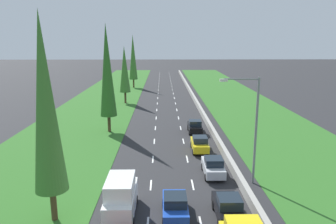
{
  "coord_description": "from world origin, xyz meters",
  "views": [
    {
      "loc": [
        -0.75,
        -3.94,
        11.76
      ],
      "look_at": [
        0.09,
        44.2,
        1.14
      ],
      "focal_mm": 34.39,
      "sensor_mm": 36.0,
      "label": 1
    }
  ],
  "objects": [
    {
      "name": "white_van_left_lane",
      "position": [
        -3.61,
        16.24,
        1.4
      ],
      "size": [
        1.96,
        4.9,
        2.82
      ],
      "color": "white",
      "rests_on": "ground"
    },
    {
      "name": "street_light_mast",
      "position": [
        6.54,
        21.26,
        5.23
      ],
      "size": [
        3.2,
        0.28,
        9.0
      ],
      "color": "gray",
      "rests_on": "ground"
    },
    {
      "name": "ground_plane",
      "position": [
        0.0,
        60.0,
        0.0
      ],
      "size": [
        300.0,
        300.0,
        0.0
      ],
      "primitive_type": "plane",
      "color": "#28282B",
      "rests_on": "ground"
    },
    {
      "name": "poplar_tree_nearest",
      "position": [
        -8.04,
        15.78,
        7.91
      ],
      "size": [
        2.14,
        2.14,
        13.7
      ],
      "color": "#4C3823",
      "rests_on": "ground"
    },
    {
      "name": "poplar_tree_third",
      "position": [
        -7.93,
        57.44,
        6.52
      ],
      "size": [
        2.07,
        2.07,
        10.95
      ],
      "color": "#4C3823",
      "rests_on": "ground"
    },
    {
      "name": "yellow_hatchback_right_lane",
      "position": [
        3.29,
        29.43,
        0.84
      ],
      "size": [
        1.74,
        3.9,
        1.72
      ],
      "color": "yellow",
      "rests_on": "ground"
    },
    {
      "name": "grass_verge_right",
      "position": [
        14.35,
        60.0,
        0.02
      ],
      "size": [
        14.0,
        140.0,
        0.04
      ],
      "primitive_type": "cube",
      "color": "#2D6623",
      "rests_on": "ground"
    },
    {
      "name": "median_barrier",
      "position": [
        5.7,
        60.0,
        0.42
      ],
      "size": [
        0.44,
        120.0,
        0.85
      ],
      "primitive_type": "cube",
      "color": "#9E9B93",
      "rests_on": "ground"
    },
    {
      "name": "silver_hatchback_right_lane",
      "position": [
        3.75,
        22.93,
        0.84
      ],
      "size": [
        1.74,
        3.9,
        1.72
      ],
      "color": "silver",
      "rests_on": "ground"
    },
    {
      "name": "grass_verge_left",
      "position": [
        -12.65,
        60.0,
        0.02
      ],
      "size": [
        14.0,
        140.0,
        0.04
      ],
      "primitive_type": "cube",
      "color": "#2D6623",
      "rests_on": "ground"
    },
    {
      "name": "blue_hatchback_centre_lane",
      "position": [
        0.07,
        15.96,
        0.84
      ],
      "size": [
        1.74,
        3.9,
        1.72
      ],
      "color": "#1E47B7",
      "rests_on": "ground"
    },
    {
      "name": "black_hatchback_right_lane",
      "position": [
        3.65,
        15.69,
        0.84
      ],
      "size": [
        1.74,
        3.9,
        1.72
      ],
      "color": "black",
      "rests_on": "ground"
    },
    {
      "name": "poplar_tree_fourth",
      "position": [
        -8.17,
        78.73,
        7.78
      ],
      "size": [
        2.14,
        2.14,
        13.46
      ],
      "color": "#4C3823",
      "rests_on": "ground"
    },
    {
      "name": "black_hatchback_right_lane_fifth",
      "position": [
        3.48,
        36.7,
        0.84
      ],
      "size": [
        1.74,
        3.9,
        1.72
      ],
      "color": "black",
      "rests_on": "ground"
    },
    {
      "name": "lane_markings",
      "position": [
        0.0,
        60.0,
        0.01
      ],
      "size": [
        3.64,
        116.0,
        0.01
      ],
      "color": "white",
      "rests_on": "ground"
    },
    {
      "name": "poplar_tree_second",
      "position": [
        -7.81,
        37.35,
        8.08
      ],
      "size": [
        2.15,
        2.15,
        14.05
      ],
      "color": "#4C3823",
      "rests_on": "ground"
    }
  ]
}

